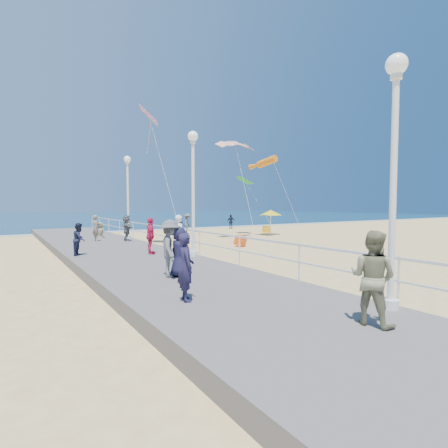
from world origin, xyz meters
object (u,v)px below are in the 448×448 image
spectator_3 (150,236)px  spectator_1 (373,278)px  beach_walker_a (188,224)px  beach_chair_right (266,228)px  lamp_post_far (128,188)px  beach_chair_left (266,231)px  spectator_6 (96,228)px  spectator_0 (186,267)px  spectator_7 (79,239)px  lamp_post_mid (193,180)px  toddler_held (181,226)px  spectator_4 (179,252)px  beach_umbrella (271,213)px  spectator_2 (170,248)px  beach_walker_b (231,222)px  woman_holding_toddler (179,236)px  lamp_post_near (394,155)px  spectator_5 (127,228)px  beach_walker_c (100,233)px  box_kite (240,242)px

spectator_3 → spectator_1: bearing=-164.3°
beach_walker_a → beach_chair_right: size_ratio=3.35×
lamp_post_far → beach_chair_left: (13.73, 2.68, -3.46)m
spectator_1 → spectator_6: bearing=-8.4°
spectator_0 → beach_walker_a: (10.38, 20.50, -0.26)m
spectator_0 → spectator_7: spectator_0 is taller
lamp_post_mid → toddler_held: lamp_post_mid is taller
spectator_4 → beach_umbrella: beach_umbrella is taller
spectator_2 → beach_walker_b: 27.09m
beach_umbrella → beach_chair_right: bearing=54.0°
beach_walker_b → beach_umbrella: (-1.35, -8.15, 1.14)m
spectator_6 → spectator_4: bearing=-178.4°
woman_holding_toddler → beach_walker_b: 22.89m
spectator_3 → spectator_6: size_ratio=1.03×
spectator_4 → lamp_post_near: bearing=-168.2°
spectator_6 → toddler_held: bearing=-165.3°
toddler_held → beach_chair_left: bearing=-53.1°
beach_umbrella → spectator_5: bearing=-171.2°
beach_walker_c → beach_umbrella: beach_umbrella is taller
spectator_2 → beach_chair_right: 26.04m
toddler_held → beach_chair_right: (16.52, 14.18, -1.50)m
beach_walker_b → toddler_held: bearing=62.9°
lamp_post_near → lamp_post_mid: same height
lamp_post_far → toddler_held: 8.80m
beach_walker_a → beach_umbrella: bearing=-91.7°
lamp_post_far → box_kite: size_ratio=8.87×
woman_holding_toddler → spectator_7: woman_holding_toddler is taller
toddler_held → beach_walker_c: bearing=4.0°
lamp_post_mid → beach_chair_left: size_ratio=9.67×
lamp_post_mid → lamp_post_far: same height
spectator_1 → spectator_3: size_ratio=1.07×
beach_walker_a → beach_chair_left: beach_walker_a is taller
spectator_6 → beach_umbrella: size_ratio=0.74×
spectator_5 → beach_walker_b: (14.48, 10.19, -0.42)m
lamp_post_mid → lamp_post_far: bearing=90.0°
lamp_post_mid → toddler_held: (-0.38, 0.43, -1.96)m
spectator_7 → beach_walker_b: size_ratio=0.92×
spectator_0 → box_kite: 13.70m
spectator_6 → beach_chair_left: size_ratio=2.89×
spectator_0 → spectator_2: bearing=-3.2°
woman_holding_toddler → spectator_4: size_ratio=1.16×
lamp_post_near → beach_walker_c: 19.88m
lamp_post_near → beach_chair_left: size_ratio=9.67×
lamp_post_near → toddler_held: (-0.38, 9.43, -1.96)m
lamp_post_near → beach_chair_right: size_ratio=9.67×
toddler_held → beach_chair_right: size_ratio=1.65×
beach_walker_b → spectator_0: bearing=66.4°
lamp_post_mid → beach_chair_right: bearing=42.1°
spectator_7 → beach_chair_right: spectator_7 is taller
toddler_held → beach_walker_a: 15.83m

